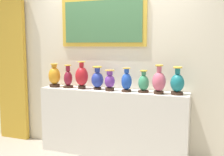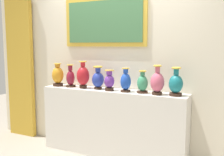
# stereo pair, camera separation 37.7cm
# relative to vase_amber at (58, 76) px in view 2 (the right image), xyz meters

# --- Properties ---
(ground_plane) EXTENTS (10.65, 10.65, 0.00)m
(ground_plane) POSITION_rel_vase_amber_xyz_m (0.93, 0.03, -1.14)
(ground_plane) COLOR gray
(display_shelf) EXTENTS (2.17, 0.36, 0.98)m
(display_shelf) POSITION_rel_vase_amber_xyz_m (0.93, 0.03, -0.65)
(display_shelf) COLOR silver
(display_shelf) RESTS_ON ground_plane
(back_wall) EXTENTS (4.65, 0.14, 3.09)m
(back_wall) POSITION_rel_vase_amber_xyz_m (0.93, 0.27, 0.41)
(back_wall) COLOR beige
(back_wall) RESTS_ON ground_plane
(curtain_gold) EXTENTS (0.54, 0.08, 2.54)m
(curtain_gold) POSITION_rel_vase_amber_xyz_m (-0.93, 0.15, 0.13)
(curtain_gold) COLOR gold
(curtain_gold) RESTS_ON ground_plane
(vase_amber) EXTENTS (0.18, 0.18, 0.36)m
(vase_amber) POSITION_rel_vase_amber_xyz_m (0.00, 0.00, 0.00)
(vase_amber) COLOR #382319
(vase_amber) RESTS_ON display_shelf
(vase_burgundy) EXTENTS (0.15, 0.15, 0.35)m
(vase_burgundy) POSITION_rel_vase_amber_xyz_m (0.23, 0.01, -0.02)
(vase_burgundy) COLOR #382319
(vase_burgundy) RESTS_ON display_shelf
(vase_crimson) EXTENTS (0.19, 0.19, 0.41)m
(vase_crimson) POSITION_rel_vase_amber_xyz_m (0.47, -0.01, 0.02)
(vase_crimson) COLOR #382319
(vase_crimson) RESTS_ON display_shelf
(vase_cobalt) EXTENTS (0.18, 0.18, 0.34)m
(vase_cobalt) POSITION_rel_vase_amber_xyz_m (0.71, 0.02, -0.01)
(vase_cobalt) COLOR #382319
(vase_cobalt) RESTS_ON display_shelf
(vase_violet) EXTENTS (0.14, 0.14, 0.30)m
(vase_violet) POSITION_rel_vase_amber_xyz_m (0.92, -0.04, -0.03)
(vase_violet) COLOR #382319
(vase_violet) RESTS_ON display_shelf
(vase_sapphire) EXTENTS (0.15, 0.15, 0.33)m
(vase_sapphire) POSITION_rel_vase_amber_xyz_m (1.17, -0.02, -0.02)
(vase_sapphire) COLOR #382319
(vase_sapphire) RESTS_ON display_shelf
(vase_jade) EXTENTS (0.15, 0.15, 0.31)m
(vase_jade) POSITION_rel_vase_amber_xyz_m (1.40, 0.01, -0.03)
(vase_jade) COLOR #382319
(vase_jade) RESTS_ON display_shelf
(vase_rose) EXTENTS (0.18, 0.18, 0.39)m
(vase_rose) POSITION_rel_vase_amber_xyz_m (1.62, -0.03, 0.00)
(vase_rose) COLOR #382319
(vase_rose) RESTS_ON display_shelf
(vase_teal) EXTENTS (0.18, 0.18, 0.37)m
(vase_teal) POSITION_rel_vase_amber_xyz_m (1.85, -0.00, -0.01)
(vase_teal) COLOR #382319
(vase_teal) RESTS_ON display_shelf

